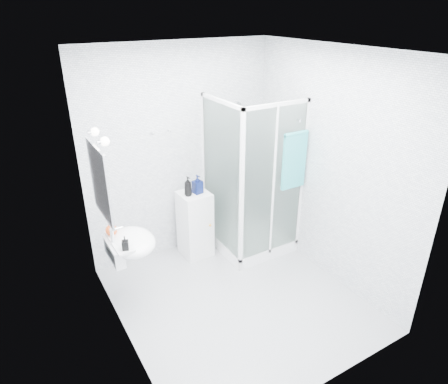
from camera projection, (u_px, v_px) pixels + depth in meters
room at (238, 192)px, 3.85m from camera, size 2.40×2.60×2.60m
shower_enclosure at (249, 219)px, 5.11m from camera, size 0.90×0.95×2.00m
wall_basin at (129, 243)px, 3.95m from camera, size 0.46×0.56×0.35m
mirror at (100, 183)px, 3.56m from camera, size 0.02×0.60×0.70m
vanity_lights at (99, 137)px, 3.41m from camera, size 0.10×0.40×0.08m
wall_hooks at (161, 132)px, 4.57m from camera, size 0.23×0.06×0.03m
storage_cabinet at (195, 224)px, 5.03m from camera, size 0.37×0.39×0.87m
hand_towel at (294, 159)px, 4.58m from camera, size 0.32×0.05×0.68m
shampoo_bottle_a at (188, 186)px, 4.73m from camera, size 0.11×0.11×0.24m
shampoo_bottle_b at (197, 184)px, 4.80m from camera, size 0.12×0.12×0.23m
soap_dispenser_orange at (111, 228)px, 3.95m from camera, size 0.12×0.12×0.15m
soap_dispenser_black at (125, 243)px, 3.71m from camera, size 0.08×0.08×0.14m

